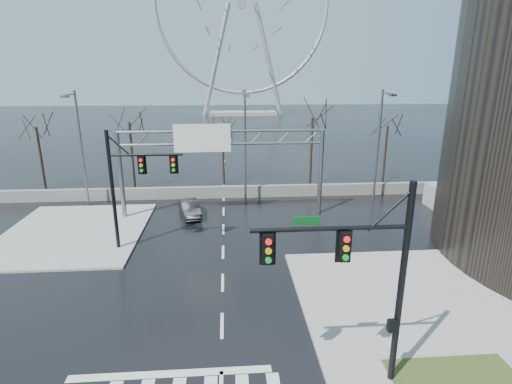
{
  "coord_description": "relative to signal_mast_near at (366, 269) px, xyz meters",
  "views": [
    {
      "loc": [
        0.41,
        -16.2,
        11.44
      ],
      "look_at": [
        2.22,
        8.34,
        4.0
      ],
      "focal_mm": 28.0,
      "sensor_mm": 36.0,
      "label": 1
    }
  ],
  "objects": [
    {
      "name": "sign_gantry",
      "position": [
        -5.52,
        19.0,
        0.31
      ],
      "size": [
        16.36,
        0.4,
        7.6
      ],
      "color": "slate",
      "rests_on": "ground"
    },
    {
      "name": "ground",
      "position": [
        -5.14,
        4.04,
        -4.87
      ],
      "size": [
        260.0,
        260.0,
        0.0
      ],
      "primitive_type": "plane",
      "color": "black",
      "rests_on": "ground"
    },
    {
      "name": "sidewalk_right_ext",
      "position": [
        4.86,
        6.04,
        -4.8
      ],
      "size": [
        12.0,
        10.0,
        0.15
      ],
      "primitive_type": "cube",
      "color": "gray",
      "rests_on": "ground"
    },
    {
      "name": "streetlight_mid",
      "position": [
        -3.14,
        22.2,
        1.01
      ],
      "size": [
        0.5,
        2.55,
        10.0
      ],
      "color": "slate",
      "rests_on": "ground"
    },
    {
      "name": "tree_center",
      "position": [
        -5.14,
        28.54,
        0.3
      ],
      "size": [
        3.25,
        3.25,
        6.5
      ],
      "color": "black",
      "rests_on": "ground"
    },
    {
      "name": "barrier_wall",
      "position": [
        -5.14,
        24.04,
        -4.32
      ],
      "size": [
        52.0,
        0.5,
        1.1
      ],
      "primitive_type": "cube",
      "color": "slate",
      "rests_on": "ground"
    },
    {
      "name": "tree_far_right",
      "position": [
        11.86,
        28.04,
        0.54
      ],
      "size": [
        3.4,
        3.4,
        6.8
      ],
      "color": "black",
      "rests_on": "ground"
    },
    {
      "name": "streetlight_right",
      "position": [
        8.86,
        22.2,
        1.01
      ],
      "size": [
        0.5,
        2.55,
        10.0
      ],
      "color": "slate",
      "rests_on": "ground"
    },
    {
      "name": "signal_mast_near",
      "position": [
        0.0,
        0.0,
        0.0
      ],
      "size": [
        5.52,
        0.41,
        8.0
      ],
      "color": "black",
      "rests_on": "ground"
    },
    {
      "name": "tree_far_left",
      "position": [
        -23.14,
        28.04,
        0.7
      ],
      "size": [
        3.5,
        3.5,
        7.0
      ],
      "color": "black",
      "rests_on": "ground"
    },
    {
      "name": "tree_right",
      "position": [
        3.86,
        27.54,
        1.34
      ],
      "size": [
        3.9,
        3.9,
        7.8
      ],
      "color": "black",
      "rests_on": "ground"
    },
    {
      "name": "tree_left",
      "position": [
        -14.14,
        27.54,
        1.1
      ],
      "size": [
        3.75,
        3.75,
        7.5
      ],
      "color": "black",
      "rests_on": "ground"
    },
    {
      "name": "signal_mast_far",
      "position": [
        -11.01,
        13.0,
        -0.04
      ],
      "size": [
        4.72,
        0.41,
        8.0
      ],
      "color": "black",
      "rests_on": "ground"
    },
    {
      "name": "car",
      "position": [
        -7.91,
        19.21,
        -4.22
      ],
      "size": [
        2.3,
        4.16,
        1.3
      ],
      "primitive_type": "imported",
      "rotation": [
        0.0,
        0.0,
        0.25
      ],
      "color": "black",
      "rests_on": "ground"
    },
    {
      "name": "ferris_wheel",
      "position": [
        -0.14,
        99.04,
        21.26
      ],
      "size": [
        45.0,
        6.0,
        50.91
      ],
      "color": "gray",
      "rests_on": "ground"
    },
    {
      "name": "streetlight_left",
      "position": [
        -17.14,
        22.2,
        1.01
      ],
      "size": [
        0.5,
        2.55,
        10.0
      ],
      "color": "slate",
      "rests_on": "ground"
    },
    {
      "name": "sidewalk_far",
      "position": [
        -16.14,
        16.04,
        -4.8
      ],
      "size": [
        10.0,
        12.0,
        0.15
      ],
      "primitive_type": "cube",
      "color": "gray",
      "rests_on": "ground"
    }
  ]
}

